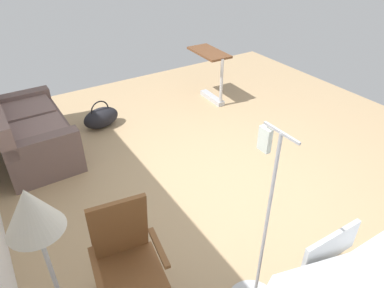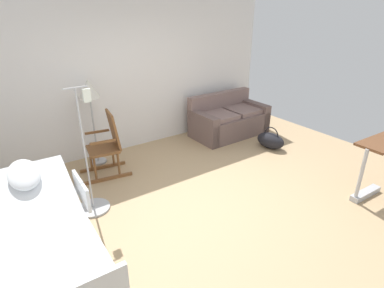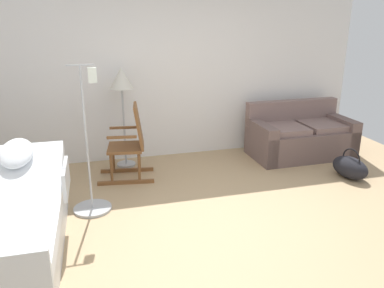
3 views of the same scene
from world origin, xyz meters
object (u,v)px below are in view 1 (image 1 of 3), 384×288
overbed_table (211,70)px  iv_pole (255,286)px  rocking_chair (127,262)px  couch (31,133)px  duffel_bag (101,118)px  floor_lamp (35,223)px

overbed_table → iv_pole: (-3.42, 1.95, -0.28)m
rocking_chair → iv_pole: iv_pole is taller
couch → duffel_bag: couch is taller
rocking_chair → floor_lamp: floor_lamp is taller
overbed_table → duffel_bag: overbed_table is taller
duffel_bag → couch: bearing=101.2°
floor_lamp → duffel_bag: size_ratio=2.42×
floor_lamp → iv_pole: size_ratio=0.88×
rocking_chair → iv_pole: bearing=-123.7°
couch → overbed_table: (0.12, -2.99, 0.23)m
couch → iv_pole: size_ratio=0.95×
couch → duffel_bag: size_ratio=2.64×
rocking_chair → couch: bearing=4.4°
overbed_table → floor_lamp: bearing=131.4°
rocking_chair → iv_pole: 1.03m
iv_pole → floor_lamp: bearing=68.4°
overbed_table → duffel_bag: (0.09, 1.97, -0.38)m
duffel_bag → floor_lamp: bearing=156.2°
iv_pole → overbed_table: bearing=-29.7°
floor_lamp → iv_pole: bearing=-111.6°
couch → iv_pole: 3.47m
rocking_chair → duffel_bag: bearing=-15.3°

